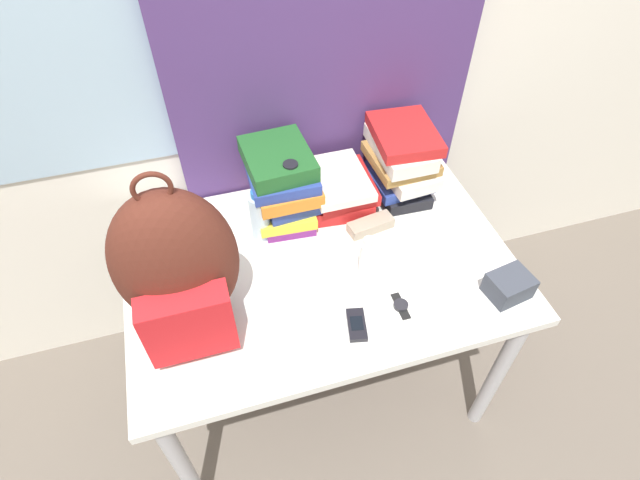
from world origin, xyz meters
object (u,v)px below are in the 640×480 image
at_px(book_stack_right, 401,161).
at_px(wristwatch, 401,306).
at_px(sunscreen_bottle, 367,257).
at_px(camera_pouch, 509,286).
at_px(backpack, 177,268).
at_px(sports_bottle, 292,197).
at_px(sunglasses_case, 371,225).
at_px(cell_phone, 357,325).
at_px(book_stack_center, 338,188).
at_px(water_bottle, 260,216).
at_px(book_stack_left, 283,183).

xyz_separation_m(book_stack_right, wristwatch, (-0.18, -0.47, -0.12)).
bearing_deg(wristwatch, sunscreen_bottle, 109.90).
bearing_deg(camera_pouch, backpack, 168.84).
bearing_deg(sports_bottle, sunscreen_bottle, -58.47).
relative_size(sunscreen_bottle, sunglasses_case, 0.94).
bearing_deg(cell_phone, book_stack_center, 77.87).
bearing_deg(water_bottle, camera_pouch, -34.21).
bearing_deg(sunscreen_bottle, cell_phone, -117.18).
xyz_separation_m(backpack, water_bottle, (0.25, 0.26, -0.13)).
xyz_separation_m(book_stack_left, sports_bottle, (0.01, -0.07, -0.00)).
relative_size(book_stack_left, book_stack_right, 1.02).
xyz_separation_m(water_bottle, camera_pouch, (0.63, -0.43, -0.05)).
distance_m(backpack, wristwatch, 0.62).
relative_size(sports_bottle, camera_pouch, 1.93).
bearing_deg(book_stack_center, sunscreen_bottle, -93.13).
height_order(book_stack_left, sunglasses_case, book_stack_left).
bearing_deg(book_stack_center, camera_pouch, -56.01).
height_order(cell_phone, sunglasses_case, sunglasses_case).
height_order(water_bottle, sunglasses_case, water_bottle).
xyz_separation_m(book_stack_center, sunscreen_bottle, (-0.02, -0.33, 0.01)).
relative_size(book_stack_left, water_bottle, 1.50).
height_order(book_stack_left, book_stack_center, book_stack_left).
relative_size(book_stack_center, book_stack_right, 0.98).
height_order(book_stack_center, wristwatch, book_stack_center).
relative_size(book_stack_right, sunglasses_case, 1.80).
distance_m(water_bottle, sports_bottle, 0.12).
height_order(sunglasses_case, camera_pouch, camera_pouch).
distance_m(book_stack_center, sunglasses_case, 0.18).
bearing_deg(water_bottle, cell_phone, -66.83).
relative_size(backpack, sunglasses_case, 3.29).
relative_size(camera_pouch, wristwatch, 1.45).
height_order(book_stack_right, camera_pouch, book_stack_right).
bearing_deg(sports_bottle, book_stack_right, 9.52).
distance_m(book_stack_left, cell_phone, 0.52).
distance_m(water_bottle, camera_pouch, 0.77).
bearing_deg(sunscreen_bottle, book_stack_left, 117.65).
relative_size(sports_bottle, wristwatch, 2.79).
bearing_deg(book_stack_center, book_stack_left, 179.86).
height_order(book_stack_left, book_stack_right, book_stack_left).
height_order(book_stack_center, sunscreen_bottle, sunscreen_bottle).
xyz_separation_m(backpack, camera_pouch, (0.89, -0.17, -0.18)).
height_order(water_bottle, sports_bottle, sports_bottle).
height_order(book_stack_right, cell_phone, book_stack_right).
xyz_separation_m(book_stack_center, book_stack_right, (0.22, -0.00, 0.07)).
bearing_deg(book_stack_left, sunglasses_case, -32.70).
height_order(sunscreen_bottle, sunglasses_case, sunscreen_bottle).
distance_m(sunscreen_bottle, sunglasses_case, 0.19).
bearing_deg(book_stack_left, book_stack_center, -0.14).
relative_size(backpack, book_stack_center, 1.88).
height_order(sports_bottle, sunscreen_bottle, sports_bottle).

